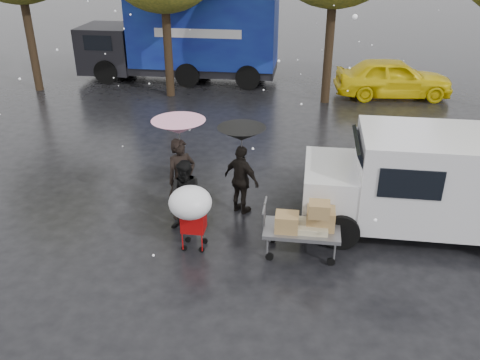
# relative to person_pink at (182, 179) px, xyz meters

# --- Properties ---
(ground) EXTENTS (90.00, 90.00, 0.00)m
(ground) POSITION_rel_person_pink_xyz_m (0.74, -0.93, -0.93)
(ground) COLOR black
(ground) RESTS_ON ground
(person_pink) EXTENTS (0.80, 0.79, 1.87)m
(person_pink) POSITION_rel_person_pink_xyz_m (0.00, 0.00, 0.00)
(person_pink) COLOR black
(person_pink) RESTS_ON ground
(person_middle) EXTENTS (0.83, 0.67, 1.62)m
(person_middle) POSITION_rel_person_pink_xyz_m (0.25, -0.57, -0.12)
(person_middle) COLOR black
(person_middle) RESTS_ON ground
(person_black) EXTENTS (1.02, 0.85, 1.63)m
(person_black) POSITION_rel_person_pink_xyz_m (1.28, 0.39, -0.12)
(person_black) COLOR black
(person_black) RESTS_ON ground
(umbrella_pink) EXTENTS (1.14, 1.14, 2.30)m
(umbrella_pink) POSITION_rel_person_pink_xyz_m (0.00, -0.00, 1.22)
(umbrella_pink) COLOR #4C4C4C
(umbrella_pink) RESTS_ON ground
(umbrella_black) EXTENTS (1.06, 1.06, 2.07)m
(umbrella_black) POSITION_rel_person_pink_xyz_m (1.28, 0.39, 0.98)
(umbrella_black) COLOR #4C4C4C
(umbrella_black) RESTS_ON ground
(vendor_cart) EXTENTS (1.52, 0.80, 1.27)m
(vendor_cart) POSITION_rel_person_pink_xyz_m (2.78, -1.13, -0.21)
(vendor_cart) COLOR slate
(vendor_cart) RESTS_ON ground
(shopping_cart) EXTENTS (0.84, 0.84, 1.46)m
(shopping_cart) POSITION_rel_person_pink_xyz_m (0.53, -1.37, 0.13)
(shopping_cart) COLOR #B70A0B
(shopping_cart) RESTS_ON ground
(white_van) EXTENTS (4.91, 2.18, 2.20)m
(white_van) POSITION_rel_person_pink_xyz_m (5.29, 0.19, 0.23)
(white_van) COLOR silver
(white_van) RESTS_ON ground
(blue_truck) EXTENTS (8.30, 2.60, 3.50)m
(blue_truck) POSITION_rel_person_pink_xyz_m (-2.69, 11.47, 0.82)
(blue_truck) COLOR navy
(blue_truck) RESTS_ON ground
(box_ground_near) EXTENTS (0.60, 0.55, 0.44)m
(box_ground_near) POSITION_rel_person_pink_xyz_m (3.52, -0.21, -0.71)
(box_ground_near) COLOR olive
(box_ground_near) RESTS_ON ground
(box_ground_far) EXTENTS (0.55, 0.46, 0.39)m
(box_ground_far) POSITION_rel_person_pink_xyz_m (3.55, -0.36, -0.74)
(box_ground_far) COLOR olive
(box_ground_far) RESTS_ON ground
(yellow_taxi) EXTENTS (4.56, 2.24, 1.50)m
(yellow_taxi) POSITION_rel_person_pink_xyz_m (5.80, 10.12, -0.19)
(yellow_taxi) COLOR yellow
(yellow_taxi) RESTS_ON ground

